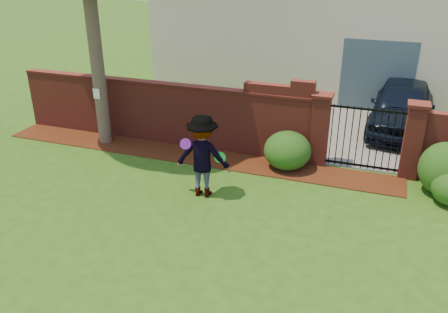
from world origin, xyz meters
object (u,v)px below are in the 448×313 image
(car, at_px, (402,109))
(frisbee_purple, at_px, (185,144))
(man, at_px, (202,157))
(frisbee_green, at_px, (220,157))

(car, bearing_deg, frisbee_purple, -123.09)
(man, relative_size, frisbee_green, 7.52)
(man, relative_size, frisbee_purple, 7.98)
(man, height_order, frisbee_purple, man)
(car, bearing_deg, man, -122.62)
(man, xyz_separation_m, frisbee_purple, (-0.27, -0.26, 0.37))
(car, distance_m, frisbee_purple, 7.40)
(car, relative_size, frisbee_green, 17.51)
(frisbee_purple, distance_m, frisbee_green, 0.81)
(car, relative_size, frisbee_purple, 18.57)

